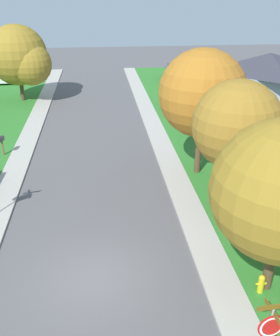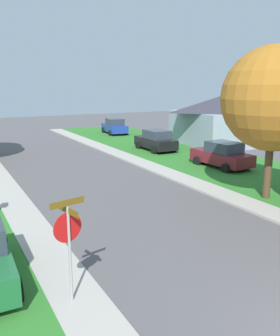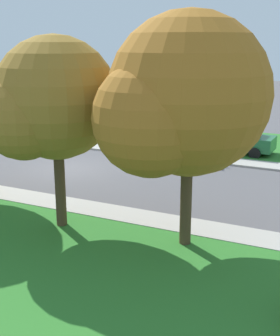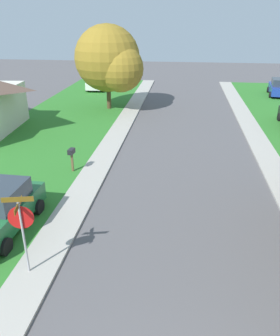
{
  "view_description": "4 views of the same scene",
  "coord_description": "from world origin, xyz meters",
  "px_view_note": "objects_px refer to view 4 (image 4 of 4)",
  "views": [
    {
      "loc": [
        0.48,
        -11.43,
        10.08
      ],
      "look_at": [
        2.47,
        6.56,
        1.4
      ],
      "focal_mm": 40.96,
      "sensor_mm": 36.0,
      "label": 1
    },
    {
      "loc": [
        -7.26,
        -3.27,
        5.43
      ],
      "look_at": [
        1.04,
        11.9,
        1.4
      ],
      "focal_mm": 38.66,
      "sensor_mm": 36.0,
      "label": 2
    },
    {
      "loc": [
        18.66,
        12.84,
        6.24
      ],
      "look_at": [
        2.96,
        5.38,
        1.4
      ],
      "focal_mm": 48.5,
      "sensor_mm": 36.0,
      "label": 3
    },
    {
      "loc": [
        -0.29,
        -3.33,
        7.5
      ],
      "look_at": [
        -2.02,
        10.18,
        1.4
      ],
      "focal_mm": 36.37,
      "sensor_mm": 36.0,
      "label": 4
    }
  ],
  "objects_px": {
    "tree_across_right": "(111,61)",
    "stop_sign_far_corner": "(22,223)",
    "car_green_kerbside_mid": "(0,210)",
    "car_white_driveway_right": "(98,82)",
    "car_blue_far_down_street": "(280,87)",
    "mailbox": "(72,154)"
  },
  "relations": [
    {
      "from": "car_blue_far_down_street",
      "to": "tree_across_right",
      "type": "height_order",
      "value": "tree_across_right"
    },
    {
      "from": "stop_sign_far_corner",
      "to": "car_green_kerbside_mid",
      "type": "height_order",
      "value": "stop_sign_far_corner"
    },
    {
      "from": "stop_sign_far_corner",
      "to": "car_white_driveway_right",
      "type": "bearing_deg",
      "value": 99.45
    },
    {
      "from": "tree_across_right",
      "to": "car_green_kerbside_mid",
      "type": "bearing_deg",
      "value": -91.6
    },
    {
      "from": "tree_across_right",
      "to": "car_white_driveway_right",
      "type": "bearing_deg",
      "value": 111.29
    },
    {
      "from": "stop_sign_far_corner",
      "to": "tree_across_right",
      "type": "xyz_separation_m",
      "value": [
        -1.52,
        20.59,
        2.22
      ]
    },
    {
      "from": "stop_sign_far_corner",
      "to": "tree_across_right",
      "type": "relative_size",
      "value": 0.4
    },
    {
      "from": "car_green_kerbside_mid",
      "to": "car_white_driveway_right",
      "type": "height_order",
      "value": "same"
    },
    {
      "from": "stop_sign_far_corner",
      "to": "tree_across_right",
      "type": "height_order",
      "value": "tree_across_right"
    },
    {
      "from": "car_green_kerbside_mid",
      "to": "tree_across_right",
      "type": "relative_size",
      "value": 0.62
    },
    {
      "from": "car_green_kerbside_mid",
      "to": "tree_across_right",
      "type": "xyz_separation_m",
      "value": [
        0.52,
        18.41,
        3.23
      ]
    },
    {
      "from": "stop_sign_far_corner",
      "to": "car_blue_far_down_street",
      "type": "height_order",
      "value": "stop_sign_far_corner"
    },
    {
      "from": "car_green_kerbside_mid",
      "to": "car_white_driveway_right",
      "type": "relative_size",
      "value": 1.0
    },
    {
      "from": "stop_sign_far_corner",
      "to": "car_blue_far_down_street",
      "type": "relative_size",
      "value": 0.62
    },
    {
      "from": "car_green_kerbside_mid",
      "to": "car_white_driveway_right",
      "type": "bearing_deg",
      "value": 95.96
    },
    {
      "from": "tree_across_right",
      "to": "stop_sign_far_corner",
      "type": "bearing_deg",
      "value": -85.79
    },
    {
      "from": "car_blue_far_down_street",
      "to": "mailbox",
      "type": "height_order",
      "value": "car_blue_far_down_street"
    },
    {
      "from": "stop_sign_far_corner",
      "to": "car_blue_far_down_street",
      "type": "bearing_deg",
      "value": 63.27
    },
    {
      "from": "car_blue_far_down_street",
      "to": "tree_across_right",
      "type": "distance_m",
      "value": 17.77
    },
    {
      "from": "tree_across_right",
      "to": "mailbox",
      "type": "distance_m",
      "value": 13.39
    },
    {
      "from": "car_blue_far_down_street",
      "to": "mailbox",
      "type": "xyz_separation_m",
      "value": [
        -15.16,
        -20.63,
        0.14
      ]
    },
    {
      "from": "car_green_kerbside_mid",
      "to": "stop_sign_far_corner",
      "type": "bearing_deg",
      "value": -46.98
    }
  ]
}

